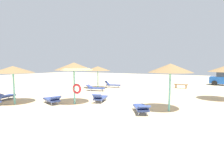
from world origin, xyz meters
TOP-DOWN VIEW (x-y plane):
  - ground_plane at (0.00, 0.00)m, footprint 80.00×80.00m
  - parasol_0 at (-4.93, -2.02)m, footprint 2.81×2.81m
  - parasol_1 at (-4.69, 7.89)m, footprint 2.82×2.82m
  - parasol_2 at (-1.31, 0.08)m, footprint 2.63×2.63m
  - parasol_3 at (4.85, 1.39)m, footprint 2.58×2.58m
  - lounger_1 at (-3.79, 6.07)m, footprint 2.01×1.09m
  - lounger_2 at (-2.71, -0.68)m, footprint 2.00×1.30m
  - lounger_3 at (3.59, 0.11)m, footprint 1.57×1.96m
  - lounger_5 at (-6.95, -1.65)m, footprint 1.10×1.99m
  - lounger_6 at (-3.75, 9.55)m, footprint 1.97×1.06m
  - lounger_7 at (-0.17, 1.56)m, footprint 1.15×1.99m
  - bench_0 at (3.52, 12.59)m, footprint 1.51×0.45m

SIDE VIEW (x-z plane):
  - ground_plane at x=0.00m, z-range 0.00..0.00m
  - lounger_1 at x=-3.79m, z-range 0.00..0.62m
  - lounger_3 at x=3.59m, z-range -0.01..0.63m
  - lounger_2 at x=-2.71m, z-range -0.02..0.65m
  - lounger_7 at x=-0.17m, z-range -0.04..0.68m
  - lounger_5 at x=-6.95m, z-range -0.05..0.68m
  - lounger_6 at x=-3.75m, z-range -0.06..0.70m
  - bench_0 at x=3.52m, z-range 0.10..0.59m
  - parasol_1 at x=-4.69m, z-range 1.00..3.51m
  - parasol_0 at x=-4.93m, z-range 1.07..3.71m
  - parasol_3 at x=4.85m, z-range 1.13..3.93m
  - parasol_2 at x=-1.31m, z-range 1.14..4.02m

